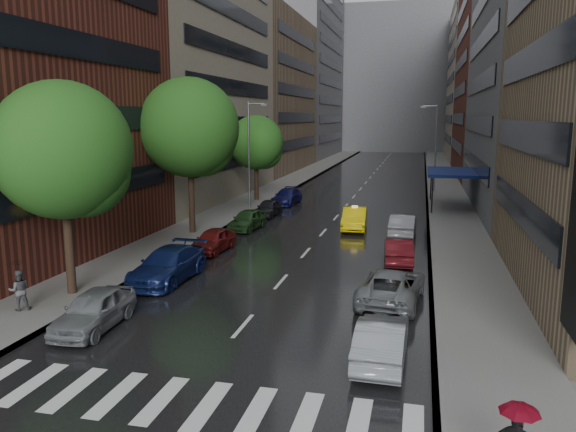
# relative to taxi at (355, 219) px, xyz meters

# --- Properties ---
(ground) EXTENTS (220.00, 220.00, 0.00)m
(ground) POSITION_rel_taxi_xyz_m (-1.97, -23.67, -0.77)
(ground) COLOR gray
(ground) RESTS_ON ground
(road) EXTENTS (14.00, 140.00, 0.01)m
(road) POSITION_rel_taxi_xyz_m (-1.97, 26.33, -0.77)
(road) COLOR black
(road) RESTS_ON ground
(sidewalk_left) EXTENTS (4.00, 140.00, 0.15)m
(sidewalk_left) POSITION_rel_taxi_xyz_m (-10.97, 26.33, -0.70)
(sidewalk_left) COLOR gray
(sidewalk_left) RESTS_ON ground
(sidewalk_right) EXTENTS (4.00, 140.00, 0.15)m
(sidewalk_right) POSITION_rel_taxi_xyz_m (7.03, 26.33, -0.70)
(sidewalk_right) COLOR gray
(sidewalk_right) RESTS_ON ground
(crosswalk) EXTENTS (13.15, 2.80, 0.01)m
(crosswalk) POSITION_rel_taxi_xyz_m (-1.77, -25.67, -0.76)
(crosswalk) COLOR silver
(crosswalk) RESTS_ON ground
(buildings_left) EXTENTS (8.00, 108.00, 38.00)m
(buildings_left) POSITION_rel_taxi_xyz_m (-16.97, 35.12, 15.22)
(buildings_left) COLOR maroon
(buildings_left) RESTS_ON ground
(buildings_right) EXTENTS (8.05, 109.10, 36.00)m
(buildings_right) POSITION_rel_taxi_xyz_m (13.03, 33.03, 14.26)
(buildings_right) COLOR #937A5B
(buildings_right) RESTS_ON ground
(building_far) EXTENTS (40.00, 14.00, 32.00)m
(building_far) POSITION_rel_taxi_xyz_m (-1.97, 94.33, 15.23)
(building_far) COLOR slate
(building_far) RESTS_ON ground
(tree_near) EXTENTS (5.96, 5.96, 9.50)m
(tree_near) POSITION_rel_taxi_xyz_m (-10.57, -17.93, 5.73)
(tree_near) COLOR #382619
(tree_near) RESTS_ON ground
(tree_mid) EXTENTS (6.59, 6.59, 10.50)m
(tree_mid) POSITION_rel_taxi_xyz_m (-10.57, -4.22, 6.42)
(tree_mid) COLOR #382619
(tree_mid) RESTS_ON ground
(tree_far) EXTENTS (5.05, 5.05, 8.05)m
(tree_far) POSITION_rel_taxi_xyz_m (-10.57, 11.16, 4.74)
(tree_far) COLOR #382619
(tree_far) RESTS_ON ground
(taxi) EXTENTS (1.91, 4.78, 1.55)m
(taxi) POSITION_rel_taxi_xyz_m (0.00, 0.00, 0.00)
(taxi) COLOR yellow
(taxi) RESTS_ON ground
(parked_cars_left) EXTENTS (2.41, 35.99, 1.60)m
(parked_cars_left) POSITION_rel_taxi_xyz_m (-7.37, -6.53, -0.04)
(parked_cars_left) COLOR gray
(parked_cars_left) RESTS_ON ground
(parked_cars_right) EXTENTS (2.96, 24.52, 1.54)m
(parked_cars_right) POSITION_rel_taxi_xyz_m (3.43, -12.32, -0.04)
(parked_cars_right) COLOR gray
(parked_cars_right) RESTS_ON ground
(ped_black_umbrella) EXTENTS (1.03, 1.00, 2.09)m
(ped_black_umbrella) POSITION_rel_taxi_xyz_m (-11.25, -20.44, 0.61)
(ped_black_umbrella) COLOR #525257
(ped_black_umbrella) RESTS_ON sidewalk_left
(street_lamp_left) EXTENTS (1.74, 0.22, 9.00)m
(street_lamp_left) POSITION_rel_taxi_xyz_m (-9.69, 6.33, 4.12)
(street_lamp_left) COLOR gray
(street_lamp_left) RESTS_ON sidewalk_left
(street_lamp_right) EXTENTS (1.74, 0.22, 9.00)m
(street_lamp_right) POSITION_rel_taxi_xyz_m (5.75, 21.33, 4.12)
(street_lamp_right) COLOR gray
(street_lamp_right) RESTS_ON sidewalk_right
(awning) EXTENTS (4.00, 8.00, 3.12)m
(awning) POSITION_rel_taxi_xyz_m (7.01, 11.33, 2.36)
(awning) COLOR navy
(awning) RESTS_ON sidewalk_right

